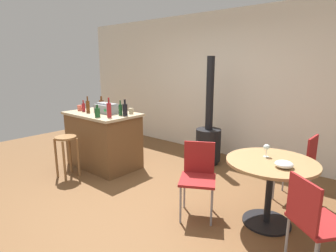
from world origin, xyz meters
name	(u,v)px	position (x,y,z in m)	size (l,w,h in m)	color
ground_plane	(137,202)	(0.00, 0.00, 0.00)	(8.80, 8.80, 0.00)	brown
back_wall	(233,85)	(0.00, 2.50, 1.35)	(8.00, 0.10, 2.70)	silver
kitchen_island	(104,140)	(-1.38, 0.54, 0.47)	(1.25, 0.80, 0.94)	brown
wooden_stool	(66,148)	(-1.41, -0.13, 0.47)	(0.32, 0.32, 0.66)	olive
dining_table	(270,176)	(1.46, 0.61, 0.56)	(0.95, 0.95, 0.74)	black
folding_chair_near	(314,219)	(2.02, 0.07, 0.52)	(0.56, 0.56, 0.87)	maroon
folding_chair_far	(300,162)	(1.56, 1.37, 0.53)	(0.42, 0.42, 0.88)	maroon
folding_chair_left	(198,174)	(0.75, 0.28, 0.50)	(0.55, 0.55, 0.85)	maroon
wood_stove	(208,138)	(-0.06, 1.81, 0.46)	(0.44, 0.45, 1.87)	black
toolbox	(107,108)	(-1.29, 0.59, 1.02)	(0.42, 0.25, 0.17)	gray
bottle_0	(88,106)	(-1.57, 0.40, 1.04)	(0.06, 0.06, 0.28)	#603314
bottle_1	(109,110)	(-0.95, 0.36, 1.06)	(0.07, 0.07, 0.30)	maroon
bottle_2	(102,105)	(-1.58, 0.69, 1.04)	(0.08, 0.08, 0.25)	#603314
bottle_3	(125,110)	(-0.86, 0.60, 1.04)	(0.08, 0.08, 0.26)	black
bottle_4	(84,107)	(-1.73, 0.42, 1.01)	(0.06, 0.06, 0.19)	maroon
bottle_5	(97,112)	(-1.10, 0.25, 1.01)	(0.08, 0.08, 0.20)	#194C23
bottle_6	(120,110)	(-0.96, 0.59, 1.03)	(0.06, 0.06, 0.24)	#194C23
cup_0	(131,111)	(-0.93, 0.79, 0.98)	(0.11, 0.08, 0.09)	tan
cup_1	(99,106)	(-1.77, 0.77, 0.98)	(0.11, 0.07, 0.08)	#383838
cup_2	(80,108)	(-1.86, 0.42, 0.99)	(0.11, 0.08, 0.10)	#DB6651
wine_glass	(267,148)	(1.37, 0.70, 0.84)	(0.07, 0.07, 0.14)	silver
serving_bowl	(284,164)	(1.62, 0.49, 0.77)	(0.18, 0.18, 0.07)	white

